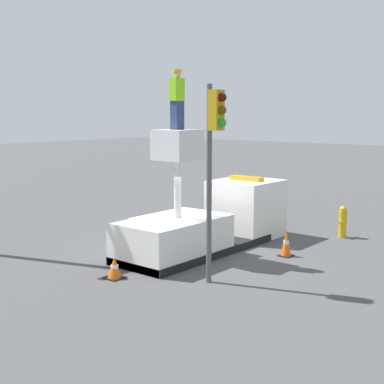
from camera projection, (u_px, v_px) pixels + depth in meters
name	position (u px, v px, depth m)	size (l,w,h in m)	color
ground_plane	(196.00, 252.00, 17.04)	(120.00, 120.00, 0.00)	#4C4C4F
bucket_truck	(209.00, 221.00, 17.44)	(6.76, 2.15, 3.90)	black
worker	(177.00, 100.00, 15.68)	(0.40, 0.26, 1.75)	navy
traffic_light_pole	(214.00, 144.00, 13.38)	(0.34, 0.57, 5.11)	#515156
fire_hydrant	(343.00, 222.00, 18.97)	(0.52, 0.28, 1.13)	gold
traffic_cone_rear	(115.00, 268.00, 14.28)	(0.48, 0.48, 0.59)	black
traffic_cone_curbside	(286.00, 244.00, 16.48)	(0.40, 0.40, 0.79)	black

